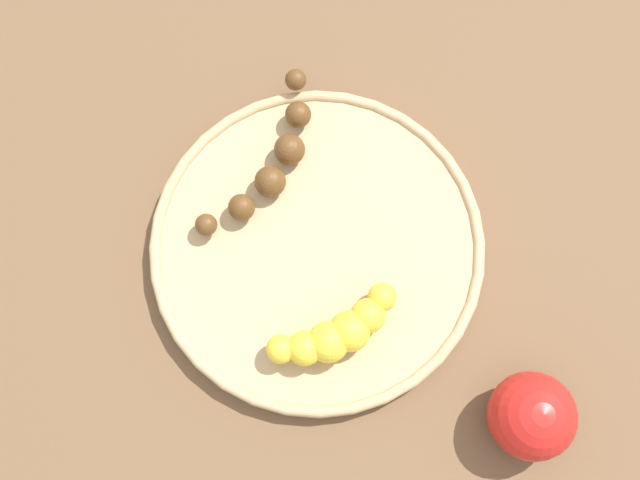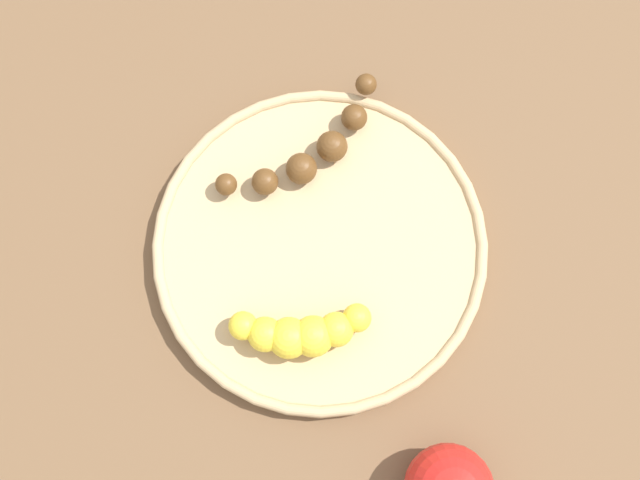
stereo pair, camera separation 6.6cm
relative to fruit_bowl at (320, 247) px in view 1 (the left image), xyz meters
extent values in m
plane|color=brown|center=(0.00, 0.00, -0.01)|extent=(2.40, 2.40, 0.00)
cylinder|color=tan|center=(0.00, 0.00, 0.00)|extent=(0.29, 0.29, 0.02)
torus|color=tan|center=(0.00, 0.00, 0.01)|extent=(0.29, 0.29, 0.01)
sphere|color=#593819|center=(0.10, -0.02, 0.02)|extent=(0.02, 0.02, 0.02)
sphere|color=#593819|center=(0.07, -0.03, 0.02)|extent=(0.02, 0.02, 0.02)
sphere|color=#593819|center=(0.04, -0.05, 0.02)|extent=(0.03, 0.03, 0.03)
sphere|color=#593819|center=(0.02, -0.08, 0.02)|extent=(0.03, 0.03, 0.03)
sphere|color=#593819|center=(0.02, -0.12, 0.02)|extent=(0.02, 0.02, 0.02)
sphere|color=#593819|center=(0.02, -0.15, 0.02)|extent=(0.02, 0.02, 0.02)
sphere|color=yellow|center=(0.03, 0.09, 0.02)|extent=(0.02, 0.02, 0.02)
sphere|color=yellow|center=(0.01, 0.09, 0.02)|extent=(0.03, 0.03, 0.03)
sphere|color=yellow|center=(-0.01, 0.09, 0.02)|extent=(0.04, 0.04, 0.04)
sphere|color=yellow|center=(-0.03, 0.08, 0.02)|extent=(0.04, 0.04, 0.04)
sphere|color=yellow|center=(-0.04, 0.07, 0.02)|extent=(0.03, 0.03, 0.03)
sphere|color=yellow|center=(-0.05, 0.05, 0.02)|extent=(0.02, 0.02, 0.02)
sphere|color=red|center=(-0.17, 0.15, 0.02)|extent=(0.07, 0.07, 0.07)
camera|label=1|loc=(0.00, 0.16, 0.67)|focal=43.73mm
camera|label=2|loc=(-0.06, 0.15, 0.67)|focal=43.73mm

